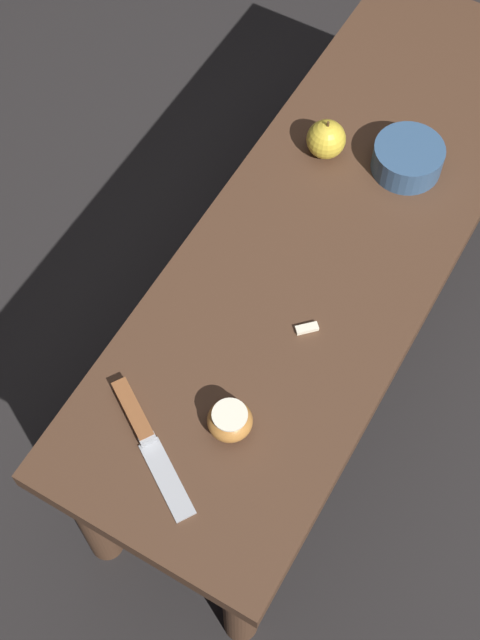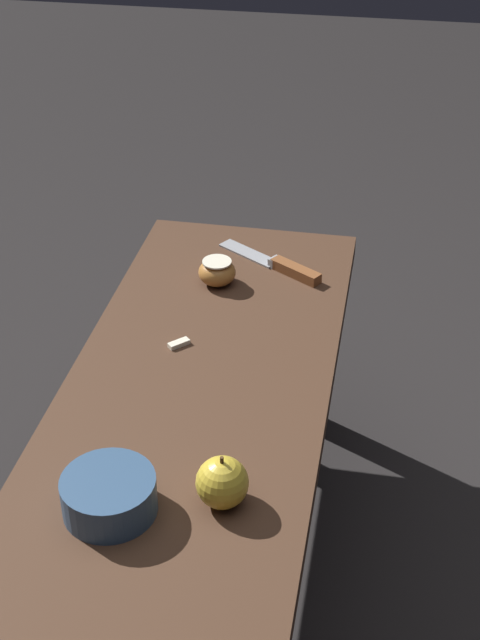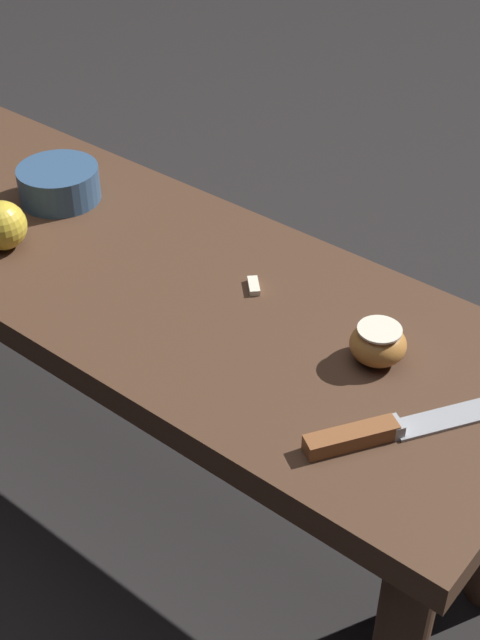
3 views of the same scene
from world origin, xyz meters
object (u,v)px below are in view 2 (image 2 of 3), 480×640
wooden_bench (182,464)px  knife (283,266)px  bowl (109,495)px  apple_whole (222,483)px  apple_cut (217,272)px

wooden_bench → knife: (-0.48, 0.08, 0.08)m
wooden_bench → bowl: 0.21m
wooden_bench → apple_whole: (0.14, 0.09, 0.11)m
knife → bowl: bowl is taller
knife → apple_whole: apple_whole is taller
knife → apple_cut: (0.07, -0.11, 0.02)m
bowl → apple_whole: bearing=106.0°
apple_whole → apple_cut: size_ratio=1.15×
apple_whole → apple_cut: 0.56m
apple_whole → bowl: bearing=-74.0°
apple_whole → bowl: (0.04, -0.14, -0.01)m
knife → bowl: size_ratio=1.73×
knife → apple_whole: (0.62, 0.01, 0.03)m
wooden_bench → knife: knife is taller
knife → bowl: 0.67m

